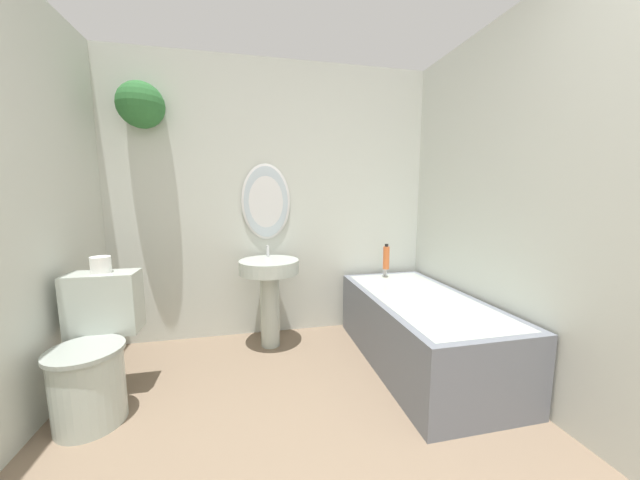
# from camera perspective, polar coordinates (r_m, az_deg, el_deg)

# --- Properties ---
(wall_back) EXTENTS (2.88, 0.34, 2.40)m
(wall_back) POSITION_cam_1_polar(r_m,az_deg,el_deg) (2.90, -9.68, 8.05)
(wall_back) COLOR silver
(wall_back) RESTS_ON ground_plane
(wall_right) EXTENTS (0.06, 2.84, 2.40)m
(wall_right) POSITION_cam_1_polar(r_m,az_deg,el_deg) (2.24, 35.12, 5.17)
(wall_right) COLOR silver
(wall_right) RESTS_ON ground_plane
(toilet) EXTENTS (0.39, 0.57, 0.79)m
(toilet) POSITION_cam_1_polar(r_m,az_deg,el_deg) (2.33, -35.15, -16.20)
(toilet) COLOR #B2BCB2
(toilet) RESTS_ON ground_plane
(pedestal_sink) EXTENTS (0.48, 0.48, 0.83)m
(pedestal_sink) POSITION_cam_1_polar(r_m,az_deg,el_deg) (2.69, -8.97, -7.53)
(pedestal_sink) COLOR #B2BCB2
(pedestal_sink) RESTS_ON ground_plane
(bathtub) EXTENTS (0.75, 1.51, 0.59)m
(bathtub) POSITION_cam_1_polar(r_m,az_deg,el_deg) (2.60, 17.32, -14.73)
(bathtub) COLOR slate
(bathtub) RESTS_ON ground_plane
(shampoo_bottle) EXTENTS (0.06, 0.06, 0.23)m
(shampoo_bottle) POSITION_cam_1_polar(r_m,az_deg,el_deg) (2.98, 11.69, -3.04)
(shampoo_bottle) COLOR #DB6633
(shampoo_bottle) RESTS_ON bathtub
(toilet_paper_roll) EXTENTS (0.11, 0.11, 0.10)m
(toilet_paper_roll) POSITION_cam_1_polar(r_m,az_deg,el_deg) (2.35, -34.42, -3.65)
(toilet_paper_roll) COLOR white
(toilet_paper_roll) RESTS_ON toilet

